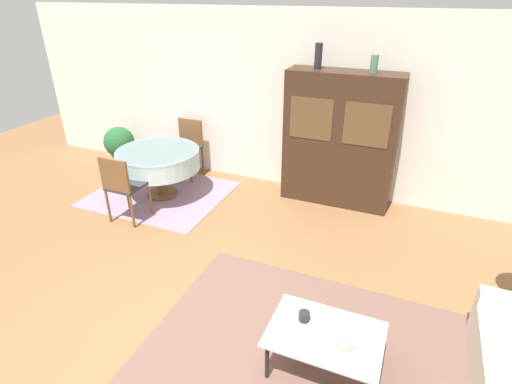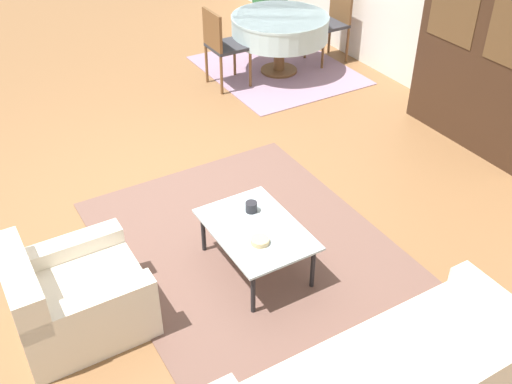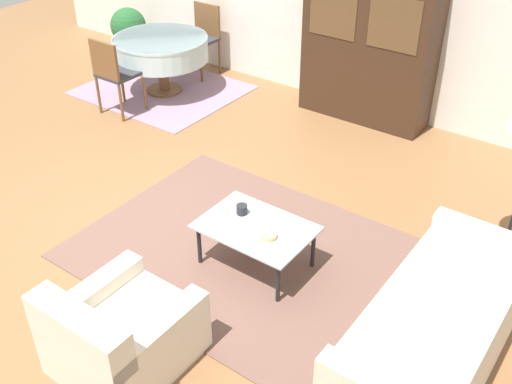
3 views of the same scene
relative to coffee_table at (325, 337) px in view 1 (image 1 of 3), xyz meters
name	(u,v)px [view 1 (image 1 of 3)]	position (x,y,z in m)	size (l,w,h in m)	color
ground_plane	(177,344)	(-1.29, -0.25, -0.37)	(14.00, 14.00, 0.00)	brown
wall_back	(301,104)	(-1.29, 3.38, 0.98)	(10.00, 0.06, 2.70)	silver
area_rug	(309,357)	(-0.14, 0.07, -0.37)	(2.91, 2.18, 0.01)	brown
dining_rug	(160,194)	(-3.19, 2.21, -0.37)	(2.02, 1.73, 0.01)	gray
coffee_table	(325,337)	(0.00, 0.00, 0.00)	(0.93, 0.65, 0.40)	black
display_cabinet	(339,140)	(-0.60, 3.09, 0.60)	(1.58, 0.48, 1.94)	#382316
dining_table	(158,160)	(-3.14, 2.20, 0.23)	(1.24, 1.24, 0.75)	brown
dining_chair_near	(122,184)	(-3.14, 1.36, 0.20)	(0.44, 0.44, 0.96)	brown
dining_chair_far	(188,144)	(-3.14, 3.04, 0.20)	(0.44, 0.44, 0.96)	brown
cup	(304,316)	(-0.20, 0.08, 0.08)	(0.10, 0.10, 0.08)	#232328
bowl	(344,344)	(0.17, -0.06, 0.06)	(0.14, 0.14, 0.04)	tan
vase_tall	(318,56)	(-1.00, 3.09, 1.73)	(0.10, 0.10, 0.34)	#232328
vase_short	(374,64)	(-0.25, 3.09, 1.68)	(0.10, 0.10, 0.23)	#4C7A60
potted_plant	(120,145)	(-4.46, 2.87, 0.05)	(0.53, 0.53, 0.75)	beige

